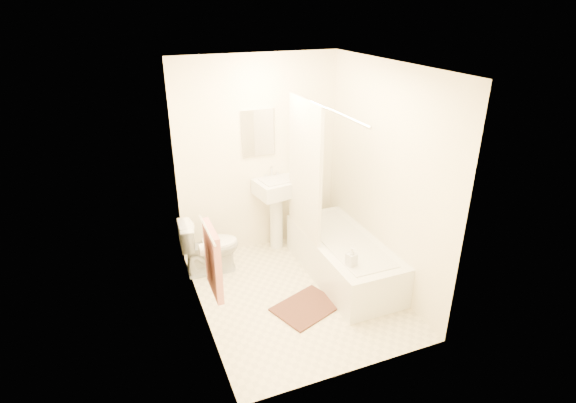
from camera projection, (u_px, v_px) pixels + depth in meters
name	position (u px, v px, depth m)	size (l,w,h in m)	color
floor	(297.00, 294.00, 4.88)	(2.40, 2.40, 0.00)	beige
ceiling	(299.00, 66.00, 3.90)	(2.40, 2.40, 0.00)	white
wall_back	(259.00, 156.00, 5.41)	(2.00, 0.02, 2.40)	beige
wall_left	(196.00, 209.00, 4.05)	(0.02, 2.40, 2.40)	beige
wall_right	(385.00, 179.00, 4.73)	(0.02, 2.40, 2.40)	beige
mirror	(258.00, 133.00, 5.27)	(0.40, 0.03, 0.55)	white
curtain_rod	(323.00, 107.00, 4.25)	(0.03, 0.03, 1.70)	silver
shower_curtain	(305.00, 170.00, 4.91)	(0.04, 0.80, 1.55)	silver
towel_bar	(207.00, 230.00, 3.89)	(0.02, 0.02, 0.60)	silver
towel	(213.00, 261.00, 4.03)	(0.06, 0.45, 0.66)	#CC7266
toilet_paper	(205.00, 249.00, 4.38)	(0.12, 0.12, 0.11)	white
toilet	(210.00, 246.00, 5.17)	(0.38, 0.67, 0.66)	white
sink	(277.00, 211.00, 5.61)	(0.52, 0.41, 1.01)	silver
bathtub	(343.00, 257.00, 5.14)	(0.72, 1.65, 0.46)	white
bath_mat	(306.00, 307.00, 4.65)	(0.64, 0.48, 0.02)	#51231B
soap_bottle	(352.00, 257.00, 4.50)	(0.09, 0.09, 0.20)	white
scrub_brush	(316.00, 217.00, 5.53)	(0.06, 0.19, 0.04)	#32B570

